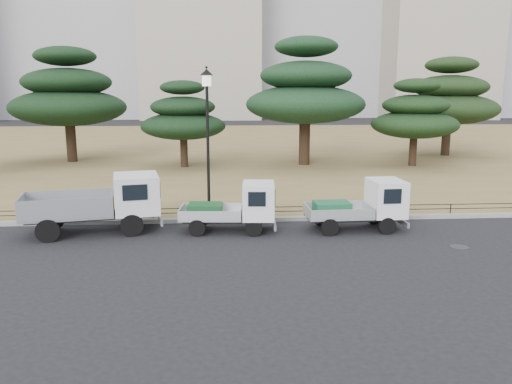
{
  "coord_description": "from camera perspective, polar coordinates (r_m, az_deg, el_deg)",
  "views": [
    {
      "loc": [
        -1.25,
        -16.44,
        4.99
      ],
      "look_at": [
        0.0,
        2.0,
        1.3
      ],
      "focal_mm": 35.0,
      "sensor_mm": 36.0,
      "label": 1
    }
  ],
  "objects": [
    {
      "name": "curb",
      "position": [
        19.7,
        -0.12,
        -3.14
      ],
      "size": [
        120.0,
        0.25,
        0.16
      ],
      "primitive_type": "cube",
      "color": "gray",
      "rests_on": "ground"
    },
    {
      "name": "pine_center_left",
      "position": [
        33.2,
        -8.33,
        8.43
      ],
      "size": [
        5.54,
        5.54,
        5.63
      ],
      "color": "black",
      "rests_on": "lawn"
    },
    {
      "name": "pine_east_far",
      "position": [
        41.8,
        21.19,
        9.87
      ],
      "size": [
        7.49,
        7.49,
        7.53
      ],
      "color": "black",
      "rests_on": "lawn"
    },
    {
      "name": "tarp_pile",
      "position": [
        21.23,
        -22.52,
        -1.71
      ],
      "size": [
        1.6,
        1.29,
        0.95
      ],
      "rotation": [
        0.0,
        0.0,
        -0.19
      ],
      "color": "#142E9E",
      "rests_on": "lawn"
    },
    {
      "name": "pipe_fence",
      "position": [
        19.76,
        -0.15,
        -2.02
      ],
      "size": [
        38.0,
        0.04,
        0.4
      ],
      "color": "black",
      "rests_on": "lawn"
    },
    {
      "name": "lawn",
      "position": [
        47.31,
        -2.36,
        5.32
      ],
      "size": [
        120.0,
        56.0,
        0.15
      ],
      "primitive_type": "cube",
      "color": "olive",
      "rests_on": "ground"
    },
    {
      "name": "pine_west_near",
      "position": [
        37.8,
        -20.7,
        10.22
      ],
      "size": [
        7.97,
        7.97,
        7.97
      ],
      "color": "black",
      "rests_on": "lawn"
    },
    {
      "name": "truck_kei_front",
      "position": [
        18.14,
        -2.36,
        -1.77
      ],
      "size": [
        3.49,
        1.69,
        1.8
      ],
      "rotation": [
        0.0,
        0.0,
        -0.07
      ],
      "color": "black",
      "rests_on": "ground"
    },
    {
      "name": "truck_large",
      "position": [
        18.82,
        -17.3,
        -1.02
      ],
      "size": [
        4.99,
        2.74,
        2.06
      ],
      "rotation": [
        0.0,
        0.0,
        0.2
      ],
      "color": "black",
      "rests_on": "ground"
    },
    {
      "name": "ground",
      "position": [
        17.22,
        0.45,
        -5.55
      ],
      "size": [
        220.0,
        220.0,
        0.0
      ],
      "primitive_type": "plane",
      "color": "black"
    },
    {
      "name": "pine_east_near",
      "position": [
        34.99,
        17.72,
        8.29
      ],
      "size": [
        5.71,
        5.71,
        5.76
      ],
      "color": "black",
      "rests_on": "lawn"
    },
    {
      "name": "street_lamp",
      "position": [
        19.37,
        -5.58,
        8.36
      ],
      "size": [
        0.51,
        0.51,
        5.72
      ],
      "color": "black",
      "rests_on": "lawn"
    },
    {
      "name": "truck_kei_rear",
      "position": [
        18.74,
        12.08,
        -1.49
      ],
      "size": [
        3.59,
        1.66,
        1.86
      ],
      "rotation": [
        0.0,
        0.0,
        0.03
      ],
      "color": "black",
      "rests_on": "ground"
    },
    {
      "name": "manhole",
      "position": [
        17.81,
        22.23,
        -5.83
      ],
      "size": [
        0.6,
        0.6,
        0.01
      ],
      "primitive_type": "cylinder",
      "color": "#2D2D30",
      "rests_on": "ground"
    },
    {
      "name": "pine_center_right",
      "position": [
        34.08,
        5.66,
        11.35
      ],
      "size": [
        7.98,
        7.98,
        8.47
      ],
      "color": "black",
      "rests_on": "lawn"
    }
  ]
}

